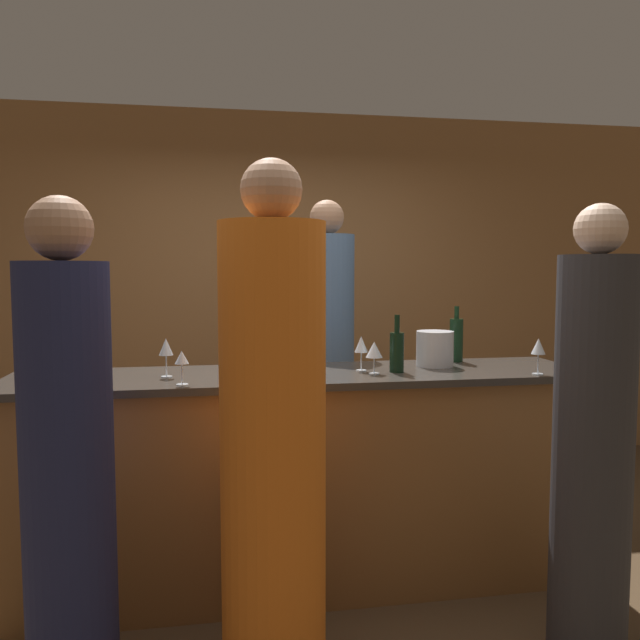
{
  "coord_description": "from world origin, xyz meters",
  "views": [
    {
      "loc": [
        -0.44,
        -3.0,
        1.57
      ],
      "look_at": [
        0.1,
        0.1,
        1.32
      ],
      "focal_mm": 35.0,
      "sensor_mm": 36.0,
      "label": 1
    }
  ],
  "objects_px": {
    "guest_1": "(68,470)",
    "wine_bottle_0": "(456,339)",
    "guest_0": "(593,449)",
    "ice_bucket": "(435,349)",
    "wine_bottle_1": "(397,351)",
    "guest_2": "(273,444)",
    "bartender": "(327,374)"
  },
  "relations": [
    {
      "from": "guest_1",
      "to": "wine_bottle_0",
      "type": "distance_m",
      "value": 2.09
    },
    {
      "from": "guest_0",
      "to": "ice_bucket",
      "type": "distance_m",
      "value": 0.98
    },
    {
      "from": "wine_bottle_0",
      "to": "wine_bottle_1",
      "type": "xyz_separation_m",
      "value": [
        -0.43,
        -0.29,
        -0.02
      ]
    },
    {
      "from": "guest_1",
      "to": "wine_bottle_1",
      "type": "height_order",
      "value": "guest_1"
    },
    {
      "from": "guest_2",
      "to": "wine_bottle_1",
      "type": "xyz_separation_m",
      "value": [
        0.68,
        0.64,
        0.26
      ]
    },
    {
      "from": "guest_2",
      "to": "wine_bottle_0",
      "type": "xyz_separation_m",
      "value": [
        1.1,
        0.92,
        0.28
      ]
    },
    {
      "from": "guest_1",
      "to": "guest_2",
      "type": "bearing_deg",
      "value": 0.77
    },
    {
      "from": "wine_bottle_1",
      "to": "ice_bucket",
      "type": "xyz_separation_m",
      "value": [
        0.25,
        0.15,
        -0.01
      ]
    },
    {
      "from": "bartender",
      "to": "guest_1",
      "type": "distance_m",
      "value": 1.86
    },
    {
      "from": "wine_bottle_0",
      "to": "wine_bottle_1",
      "type": "height_order",
      "value": "wine_bottle_0"
    },
    {
      "from": "bartender",
      "to": "guest_1",
      "type": "xyz_separation_m",
      "value": [
        -1.2,
        -1.42,
        -0.07
      ]
    },
    {
      "from": "guest_2",
      "to": "ice_bucket",
      "type": "height_order",
      "value": "guest_2"
    },
    {
      "from": "guest_2",
      "to": "wine_bottle_1",
      "type": "relative_size",
      "value": 6.97
    },
    {
      "from": "guest_2",
      "to": "wine_bottle_0",
      "type": "distance_m",
      "value": 1.46
    },
    {
      "from": "guest_1",
      "to": "wine_bottle_1",
      "type": "distance_m",
      "value": 1.58
    },
    {
      "from": "ice_bucket",
      "to": "guest_0",
      "type": "bearing_deg",
      "value": -68.49
    },
    {
      "from": "bartender",
      "to": "ice_bucket",
      "type": "distance_m",
      "value": 0.81
    },
    {
      "from": "guest_2",
      "to": "ice_bucket",
      "type": "distance_m",
      "value": 1.24
    },
    {
      "from": "wine_bottle_0",
      "to": "bartender",
      "type": "bearing_deg",
      "value": 142.34
    },
    {
      "from": "guest_0",
      "to": "wine_bottle_1",
      "type": "distance_m",
      "value": 0.99
    },
    {
      "from": "bartender",
      "to": "ice_bucket",
      "type": "relative_size",
      "value": 10.29
    },
    {
      "from": "guest_1",
      "to": "ice_bucket",
      "type": "relative_size",
      "value": 9.46
    },
    {
      "from": "guest_0",
      "to": "ice_bucket",
      "type": "xyz_separation_m",
      "value": [
        -0.34,
        0.87,
        0.3
      ]
    },
    {
      "from": "guest_0",
      "to": "guest_1",
      "type": "xyz_separation_m",
      "value": [
        -2.01,
        0.08,
        0.0
      ]
    },
    {
      "from": "guest_1",
      "to": "ice_bucket",
      "type": "distance_m",
      "value": 1.87
    },
    {
      "from": "guest_1",
      "to": "ice_bucket",
      "type": "bearing_deg",
      "value": 25.6
    },
    {
      "from": "bartender",
      "to": "guest_2",
      "type": "height_order",
      "value": "bartender"
    },
    {
      "from": "guest_1",
      "to": "guest_2",
      "type": "height_order",
      "value": "guest_2"
    },
    {
      "from": "bartender",
      "to": "guest_2",
      "type": "distance_m",
      "value": 1.49
    },
    {
      "from": "guest_0",
      "to": "guest_2",
      "type": "height_order",
      "value": "guest_2"
    },
    {
      "from": "guest_1",
      "to": "wine_bottle_0",
      "type": "xyz_separation_m",
      "value": [
        1.84,
        0.93,
        0.33
      ]
    },
    {
      "from": "wine_bottle_0",
      "to": "guest_0",
      "type": "bearing_deg",
      "value": -80.47
    }
  ]
}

